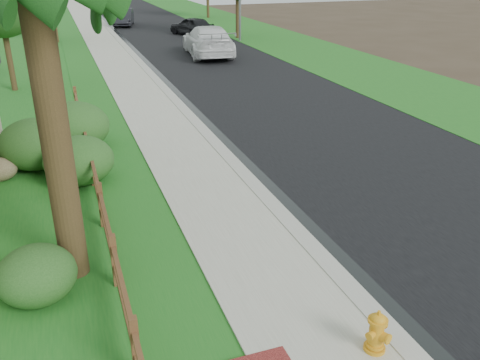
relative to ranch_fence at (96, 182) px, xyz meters
name	(u,v)px	position (x,y,z in m)	size (l,w,h in m)	color
ground	(367,339)	(3.60, -6.40, -0.62)	(120.00, 120.00, 0.00)	#382C1E
road	(171,35)	(8.20, 28.60, -0.61)	(8.00, 90.00, 0.02)	black
curb	(116,37)	(4.00, 28.60, -0.56)	(0.40, 90.00, 0.12)	#98978B
wet_gutter	(121,37)	(4.35, 28.60, -0.60)	(0.50, 90.00, 0.00)	black
sidewalk	(99,38)	(2.70, 28.60, -0.57)	(2.20, 90.00, 0.10)	#9D9B88
grass_strip	(72,40)	(0.80, 28.60, -0.59)	(1.60, 90.00, 0.06)	#1A5E1B
verge_far	(253,31)	(15.10, 28.60, -0.60)	(6.00, 90.00, 0.04)	#1A5E1B
ranch_fence	(96,182)	(0.00, 0.00, 0.00)	(0.12, 16.92, 1.10)	#4B2C19
fire_hydrant	(377,332)	(3.50, -6.74, -0.18)	(0.47, 0.39, 0.72)	orange
white_suv	(208,41)	(8.42, 18.95, 0.31)	(2.53, 6.23, 1.81)	white
dark_car_mid	(192,26)	(9.79, 28.03, 0.10)	(1.64, 4.07, 1.39)	black
dark_car_far	(124,17)	(5.60, 35.85, 0.11)	(1.51, 4.32, 1.42)	black
shrub_a	(37,275)	(-1.34, -3.54, -0.10)	(1.39, 1.39, 1.04)	#1D491A
shrub_b	(79,161)	(-0.30, 1.55, 0.03)	(1.86, 1.86, 1.30)	#1D491A
shrub_c	(35,144)	(-1.41, 3.09, 0.11)	(2.02, 2.02, 1.46)	#1D491A
shrub_d	(73,127)	(-0.30, 4.30, 0.15)	(2.25, 2.25, 1.54)	#1D491A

